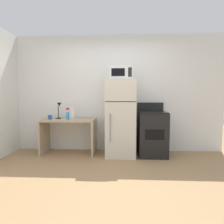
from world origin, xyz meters
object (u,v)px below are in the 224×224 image
(spray_bottle, at_px, (68,115))
(refrigerator, at_px, (121,118))
(paper_towel_roll, at_px, (72,113))
(coffee_mug, at_px, (50,117))
(oven_range, at_px, (152,133))
(desk, at_px, (69,130))
(microwave, at_px, (121,73))
(desk_lamp, at_px, (59,108))

(spray_bottle, height_order, refrigerator, refrigerator)
(paper_towel_roll, height_order, coffee_mug, paper_towel_roll)
(oven_range, bearing_deg, refrigerator, -178.20)
(spray_bottle, xyz_separation_m, oven_range, (1.75, 0.10, -0.38))
(desk, height_order, refrigerator, refrigerator)
(desk, xyz_separation_m, spray_bottle, (0.02, -0.13, 0.33))
(spray_bottle, xyz_separation_m, microwave, (1.09, 0.06, 0.85))
(paper_towel_roll, height_order, refrigerator, refrigerator)
(coffee_mug, relative_size, spray_bottle, 0.38)
(desk_lamp, relative_size, microwave, 0.77)
(paper_towel_roll, xyz_separation_m, coffee_mug, (-0.43, -0.18, -0.07))
(paper_towel_roll, relative_size, coffee_mug, 2.53)
(paper_towel_roll, distance_m, refrigerator, 1.08)
(spray_bottle, distance_m, oven_range, 1.80)
(desk_lamp, height_order, paper_towel_roll, desk_lamp)
(coffee_mug, bearing_deg, desk, 13.53)
(spray_bottle, height_order, oven_range, oven_range)
(desk_lamp, relative_size, oven_range, 0.32)
(desk, xyz_separation_m, microwave, (1.12, -0.07, 1.18))
(paper_towel_roll, relative_size, microwave, 0.52)
(paper_towel_roll, height_order, microwave, microwave)
(desk_lamp, relative_size, spray_bottle, 1.42)
(spray_bottle, bearing_deg, desk, 99.96)
(spray_bottle, bearing_deg, microwave, 2.88)
(paper_towel_roll, relative_size, refrigerator, 0.15)
(spray_bottle, distance_m, microwave, 1.39)
(desk_lamp, relative_size, coffee_mug, 3.72)
(desk_lamp, distance_m, refrigerator, 1.35)
(desk, distance_m, oven_range, 1.78)
(coffee_mug, bearing_deg, oven_range, 1.59)
(refrigerator, relative_size, microwave, 3.42)
(coffee_mug, relative_size, refrigerator, 0.06)
(coffee_mug, bearing_deg, desk_lamp, 35.30)
(desk, relative_size, oven_range, 1.03)
(spray_bottle, relative_size, refrigerator, 0.16)
(microwave, relative_size, oven_range, 0.42)
(desk_lamp, height_order, spray_bottle, desk_lamp)
(desk_lamp, distance_m, spray_bottle, 0.31)
(oven_range, bearing_deg, spray_bottle, -176.84)
(coffee_mug, xyz_separation_m, spray_bottle, (0.40, -0.04, 0.05))
(oven_range, bearing_deg, microwave, -176.37)
(desk_lamp, xyz_separation_m, paper_towel_roll, (0.26, 0.07, -0.12))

